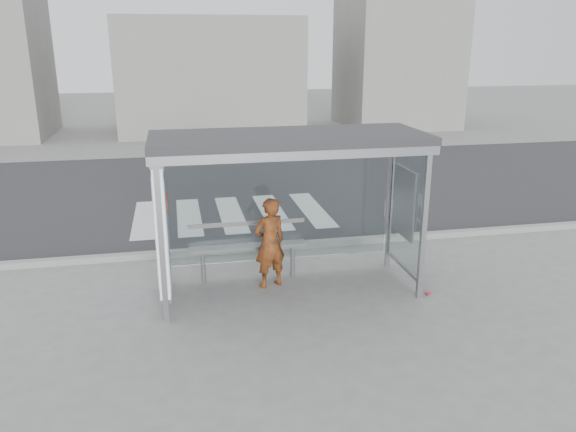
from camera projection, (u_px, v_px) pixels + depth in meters
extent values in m
plane|color=slate|center=(289.00, 290.00, 9.37)|extent=(80.00, 80.00, 0.00)
cube|color=#2B2B2D|center=(239.00, 188.00, 15.92)|extent=(30.00, 10.00, 0.01)
cube|color=gray|center=(269.00, 247.00, 11.18)|extent=(30.00, 0.18, 0.12)
cube|color=silver|center=(146.00, 219.00, 13.10)|extent=(0.55, 3.00, 0.00)
cube|color=silver|center=(189.00, 217.00, 13.29)|extent=(0.55, 3.00, 0.00)
cube|color=silver|center=(231.00, 214.00, 13.48)|extent=(0.55, 3.00, 0.00)
cube|color=silver|center=(272.00, 212.00, 13.67)|extent=(0.55, 3.00, 0.00)
cube|color=silver|center=(312.00, 209.00, 13.87)|extent=(0.55, 3.00, 0.00)
cube|color=gray|center=(161.00, 242.00, 7.96)|extent=(0.08, 0.08, 2.50)
cube|color=gray|center=(424.00, 224.00, 8.73)|extent=(0.08, 0.08, 2.50)
cube|color=gray|center=(162.00, 214.00, 9.27)|extent=(0.08, 0.08, 2.50)
cube|color=gray|center=(391.00, 201.00, 10.04)|extent=(0.08, 0.08, 2.50)
cube|color=#2D2D30|center=(289.00, 138.00, 8.61)|extent=(4.25, 1.65, 0.12)
cube|color=gray|center=(300.00, 154.00, 7.93)|extent=(4.25, 0.06, 0.18)
cube|color=white|center=(281.00, 204.00, 9.64)|extent=(3.80, 0.02, 2.00)
cube|color=white|center=(162.00, 224.00, 8.60)|extent=(0.15, 1.25, 2.00)
cube|color=#2C5BA0|center=(167.00, 223.00, 8.62)|extent=(0.01, 1.10, 1.70)
cylinder|color=red|center=(167.00, 203.00, 8.78)|extent=(0.02, 0.32, 0.32)
cube|color=white|center=(406.00, 209.00, 9.37)|extent=(0.03, 1.25, 2.00)
cube|color=beige|center=(404.00, 202.00, 9.38)|extent=(0.03, 0.86, 1.16)
cube|color=gray|center=(209.00, 75.00, 25.46)|extent=(8.00, 5.00, 5.00)
cube|color=gray|center=(397.00, 52.00, 26.88)|extent=(5.00, 5.00, 7.00)
imported|color=#DC5F14|center=(270.00, 243.00, 9.31)|extent=(0.65, 0.54, 1.55)
cube|color=slate|center=(248.00, 247.00, 9.61)|extent=(2.00, 0.24, 0.06)
cylinder|color=slate|center=(203.00, 267.00, 9.55)|extent=(0.08, 0.08, 0.58)
cylinder|color=slate|center=(293.00, 261.00, 9.85)|extent=(0.08, 0.08, 0.58)
cube|color=slate|center=(247.00, 223.00, 9.58)|extent=(2.00, 0.04, 0.07)
cylinder|color=#EA4461|center=(428.00, 293.00, 9.19)|extent=(0.12, 0.11, 0.06)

